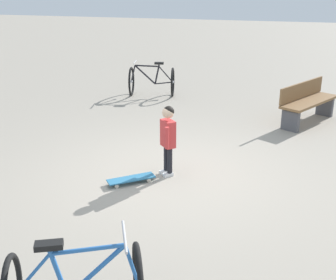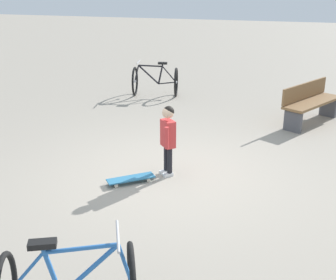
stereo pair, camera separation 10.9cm
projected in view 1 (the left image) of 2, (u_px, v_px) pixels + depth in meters
name	position (u px, v px, depth m)	size (l,w,h in m)	color
ground_plane	(169.00, 175.00, 6.53)	(50.00, 50.00, 0.00)	#9E9384
child_person	(168.00, 133.00, 6.32)	(0.27, 0.40, 1.06)	black
skateboard	(131.00, 179.00, 6.26)	(0.66, 0.58, 0.07)	teal
bicycle_mid	(152.00, 81.00, 10.73)	(1.18, 0.90, 0.85)	black
street_bench	(307.00, 102.00, 8.76)	(1.18, 1.61, 0.80)	brown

